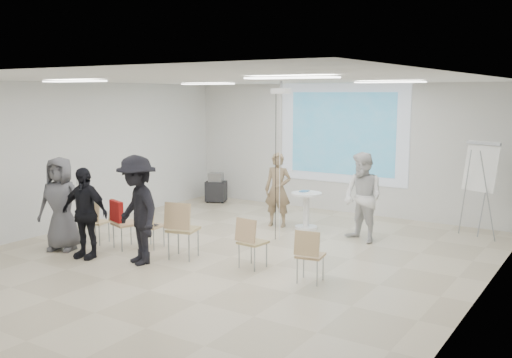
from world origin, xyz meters
The scene contains 30 objects.
floor centered at (0.00, 0.00, -0.05)m, with size 8.00×9.00×0.10m, color beige.
ceiling centered at (0.00, 0.00, 3.05)m, with size 8.00×9.00×0.10m, color white.
wall_back centered at (0.00, 4.55, 1.50)m, with size 8.00×0.10×3.00m, color silver.
wall_left centered at (-4.05, 0.00, 1.50)m, with size 0.10×9.00×3.00m, color silver.
wall_right centered at (4.05, 0.00, 1.50)m, with size 0.10×9.00×3.00m, color silver.
projection_halo centered at (0.00, 4.49, 1.85)m, with size 3.20×0.01×2.30m, color silver.
projection_image centered at (0.00, 4.47, 1.85)m, with size 2.60×0.01×1.90m, color teal.
pedestal_table centered at (0.12, 2.52, 0.43)m, with size 0.65×0.65×0.78m.
player_left centered at (-0.49, 2.41, 0.88)m, with size 0.64×0.43×1.76m, color #927959.
player_right centered at (1.48, 2.19, 0.94)m, with size 0.90×0.72×1.87m, color white.
controller_left centered at (-0.31, 2.66, 1.16)m, with size 0.04×0.12×0.04m, color white.
controller_right centered at (1.30, 2.44, 1.26)m, with size 0.04×0.12×0.04m, color white.
chair_far_left centered at (-2.61, -0.68, 0.47)m, with size 0.45×0.48×0.80m.
chair_left_mid centered at (-1.93, -0.64, 0.54)m, with size 0.55×0.57×0.91m.
chair_left_inner centered at (-1.54, -0.36, 0.47)m, with size 0.41×0.44×0.80m.
chair_center centered at (-0.62, -0.57, 0.59)m, with size 0.58×0.60×0.99m.
chair_right_inner centered at (0.65, -0.37, 0.49)m, with size 0.42×0.45×0.83m.
chair_right_far centered at (1.76, -0.49, 0.48)m, with size 0.44×0.47×0.81m.
red_jacket centered at (-1.90, -0.79, 0.72)m, with size 0.39×0.09×0.37m, color #AA1715.
laptop centered at (-1.54, -0.27, 0.43)m, with size 0.29×0.21×0.02m, color black.
audience_left centered at (-2.06, -1.37, 0.89)m, with size 1.04×0.62×1.78m, color black.
audience_mid centered at (-1.06, -1.13, 1.02)m, with size 1.32×0.72×2.03m, color black.
audience_outer centered at (-2.79, -1.26, 0.94)m, with size 0.91×0.60×1.87m, color #5C5C61.
flipchart_easel centered at (3.27, 3.64, 1.37)m, with size 0.76×0.60×1.87m.
av_cart centered at (-3.21, 3.86, 0.35)m, with size 0.62×0.56×0.75m.
ceiling_projector centered at (0.10, 1.49, 2.69)m, with size 0.30×0.25×3.00m.
fluor_panel_nw centered at (-2.00, 2.00, 2.97)m, with size 1.20×0.30×0.02m, color white.
fluor_panel_ne centered at (2.00, 2.00, 2.97)m, with size 1.20×0.30×0.02m, color white.
fluor_panel_sw centered at (-2.00, -1.50, 2.97)m, with size 1.20×0.30×0.02m, color white.
fluor_panel_se centered at (2.00, -1.50, 2.97)m, with size 1.20×0.30×0.02m, color white.
Camera 1 is at (5.50, -7.71, 2.79)m, focal length 40.00 mm.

